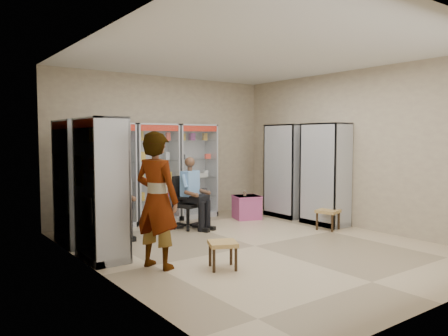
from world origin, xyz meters
TOP-DOWN VIEW (x-y plane):
  - floor at (0.00, 0.00)m, footprint 6.00×6.00m
  - room_shell at (0.00, 0.00)m, footprint 5.02×6.02m
  - cabinet_back_left at (-1.30, 2.73)m, footprint 0.90×0.50m
  - cabinet_back_mid at (-0.35, 2.73)m, footprint 0.90×0.50m
  - cabinet_back_right at (0.60, 2.73)m, footprint 0.90×0.50m
  - cabinet_right_far at (2.23, 1.60)m, footprint 0.90×0.50m
  - cabinet_right_near at (2.23, 0.50)m, footprint 0.90×0.50m
  - cabinet_left_far at (-2.23, 1.80)m, footprint 0.90×0.50m
  - cabinet_left_near at (-2.23, 0.70)m, footprint 0.90×0.50m
  - wooden_chair at (-1.55, 2.00)m, footprint 0.42×0.42m
  - seated_customer at (-1.55, 1.95)m, footprint 0.44×0.60m
  - office_chair at (-0.14, 1.80)m, footprint 0.71×0.71m
  - seated_shopkeeper at (-0.14, 1.75)m, footprint 0.61×0.70m
  - pink_trunk at (1.37, 1.89)m, footprint 0.64×0.63m
  - tea_glass at (1.32, 1.90)m, footprint 0.07×0.07m
  - woven_stool_a at (1.90, 0.14)m, footprint 0.47×0.47m
  - woven_stool_b at (-1.12, -0.66)m, footprint 0.48×0.48m
  - standing_man at (-1.79, -0.11)m, footprint 0.65×0.77m

SIDE VIEW (x-z plane):
  - floor at x=0.00m, z-range 0.00..0.00m
  - woven_stool_b at x=-1.12m, z-range 0.00..0.36m
  - woven_stool_a at x=1.90m, z-range 0.00..0.38m
  - pink_trunk at x=1.37m, z-range 0.00..0.49m
  - wooden_chair at x=-1.55m, z-range 0.00..0.94m
  - office_chair at x=-0.14m, z-range 0.00..1.00m
  - tea_glass at x=1.32m, z-range 0.49..0.60m
  - seated_shopkeeper at x=-0.14m, z-range 0.00..1.27m
  - seated_customer at x=-1.55m, z-range 0.00..1.34m
  - standing_man at x=-1.79m, z-range 0.00..1.80m
  - cabinet_back_left at x=-1.30m, z-range 0.00..2.00m
  - cabinet_back_mid at x=-0.35m, z-range 0.00..2.00m
  - cabinet_back_right at x=0.60m, z-range 0.00..2.00m
  - cabinet_right_far at x=2.23m, z-range 0.00..2.00m
  - cabinet_right_near at x=2.23m, z-range 0.00..2.00m
  - cabinet_left_far at x=-2.23m, z-range 0.00..2.00m
  - cabinet_left_near at x=-2.23m, z-range 0.00..2.00m
  - room_shell at x=0.00m, z-range 0.46..3.47m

